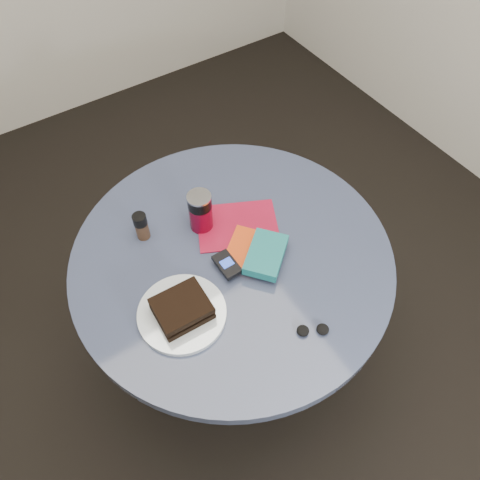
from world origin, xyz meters
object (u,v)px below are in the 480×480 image
sandwich (182,309)px  magazine (238,225)px  novel (266,254)px  table (233,282)px  pepper_grinder (141,226)px  mp3_player (227,264)px  soda_can (200,211)px  red_book (246,250)px  plate (182,313)px  headphones (313,330)px

sandwich → magazine: size_ratio=0.59×
magazine → novel: novel is taller
table → pepper_grinder: bearing=132.7°
sandwich → mp3_player: size_ratio=1.61×
soda_can → red_book: 0.19m
sandwich → pepper_grinder: (0.03, 0.32, 0.01)m
red_book → novel: bearing=-100.1°
soda_can → red_book: bearing=-70.2°
pepper_grinder → red_book: size_ratio=0.61×
pepper_grinder → novel: bearing=-47.3°
red_book → mp3_player: size_ratio=1.74×
plate → magazine: size_ratio=0.98×
magazine → pepper_grinder: bearing=-179.4°
novel → headphones: size_ratio=1.66×
table → novel: novel is taller
plate → magazine: (0.31, 0.18, -0.01)m
table → pepper_grinder: 0.36m
plate → mp3_player: bearing=17.7°
table → plate: 0.30m
soda_can → headphones: bearing=-82.5°
red_book → headphones: bearing=-127.8°
soda_can → mp3_player: bearing=-96.7°
magazine → headphones: (-0.03, -0.43, 0.01)m
magazine → mp3_player: bearing=-107.8°
sandwich → pepper_grinder: 0.32m
sandwich → table: bearing=24.3°
table → mp3_player: bearing=-137.3°
plate → sandwich: sandwich is taller
novel → mp3_player: size_ratio=1.70×
soda_can → sandwich: bearing=-129.8°
sandwich → magazine: sandwich is taller
table → plate: (-0.23, -0.10, 0.17)m
pepper_grinder → sandwich: bearing=-96.1°
plate → magazine: bearing=30.8°
pepper_grinder → magazine: size_ratio=0.39×
table → soda_can: bearing=97.9°
soda_can → red_book: soda_can is taller
mp3_player → magazine: bearing=46.1°
red_book → soda_can: bearing=71.2°
red_book → plate: bearing=158.2°
table → red_book: (0.04, -0.02, 0.17)m
pepper_grinder → magazine: 0.30m
red_book → novel: size_ratio=1.02×
soda_can → headphones: 0.50m
plate → pepper_grinder: bearing=83.6°
table → headphones: (0.04, -0.34, 0.17)m
novel → red_book: bearing=78.9°
magazine → red_book: size_ratio=1.57×
table → novel: (0.07, -0.08, 0.20)m
sandwich → mp3_player: 0.20m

